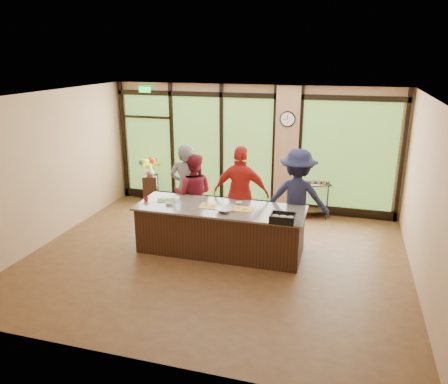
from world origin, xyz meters
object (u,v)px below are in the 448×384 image
Objects in this scene: cook_left at (186,189)px; roasting_pan at (283,220)px; flower_stand at (151,189)px; bar_cart at (315,195)px; island_base at (220,231)px; cook_right at (297,198)px.

roasting_pan is at bearing 148.25° from cook_left.
roasting_pan is 0.60× the size of flower_stand.
bar_cart is (2.53, 1.71, -0.43)m from cook_left.
bar_cart is at bearing -149.69° from cook_left.
roasting_pan is (1.25, -0.43, 0.52)m from island_base.
bar_cart reaches higher than flower_stand.
island_base is 3.47m from flower_stand.
roasting_pan is at bearing -19.13° from island_base.
cook_left reaches higher than roasting_pan.
cook_left reaches higher than flower_stand.
flower_stand is 4.14m from bar_cart.
bar_cart is (0.22, 1.72, -0.44)m from cook_right.
island_base is at bearing -59.34° from flower_stand.
cook_right reaches higher than flower_stand.
cook_right is 2.76× the size of flower_stand.
cook_left is 0.99× the size of cook_right.
cook_right reaches higher than cook_left.
island_base is at bearing 27.45° from cook_right.
island_base is 1.60× the size of cook_left.
flower_stand is at bearing 157.46° from bar_cart.
flower_stand is (-1.60, 1.60, -0.62)m from cook_left.
cook_left is 3.08m from bar_cart.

